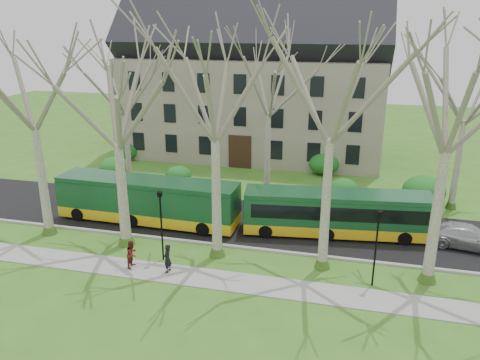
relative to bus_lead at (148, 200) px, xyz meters
name	(u,v)px	position (x,y,z in m)	size (l,w,h in m)	color
ground	(266,263)	(9.13, -3.91, -1.66)	(120.00, 120.00, 0.00)	#3C6D1F
sidewalk	(257,285)	(9.13, -6.41, -1.63)	(70.00, 2.00, 0.06)	gray
road	(281,225)	(9.13, 1.59, -1.63)	(80.00, 8.00, 0.06)	black
curb	(270,251)	(9.13, -2.41, -1.59)	(80.00, 0.25, 0.14)	#A5A39E
building	(254,76)	(3.13, 20.09, 6.41)	(26.50, 12.20, 16.00)	gray
tree_row_verge	(269,146)	(9.13, -3.61, 5.34)	(49.00, 7.00, 14.00)	gray
tree_row_far	(277,124)	(7.80, 7.09, 4.34)	(33.00, 7.00, 12.00)	gray
lamp_row	(263,230)	(9.13, -4.91, 0.91)	(36.22, 0.22, 4.30)	black
hedges	(244,171)	(4.46, 10.09, -0.66)	(30.60, 8.60, 2.00)	#1A5C1D
bus_lead	(148,200)	(0.00, 0.00, 0.00)	(12.80, 2.67, 3.20)	#144825
bus_follow	(337,213)	(12.87, 1.03, -0.10)	(11.99, 2.50, 3.00)	#144825
sedan	(468,237)	(20.94, 1.03, -0.89)	(2.00, 4.92, 1.43)	#B4B4B9
pedestrian_a	(167,258)	(3.98, -6.27, -0.77)	(0.61, 0.40, 1.66)	black
pedestrian_b	(132,254)	(1.81, -6.22, -0.80)	(0.78, 0.61, 1.61)	maroon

